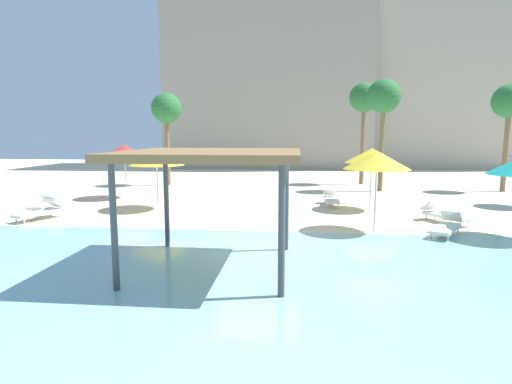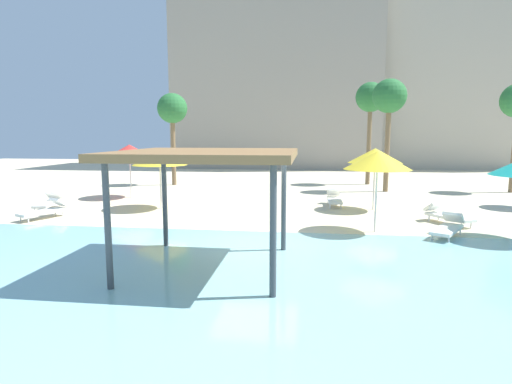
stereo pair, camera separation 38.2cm
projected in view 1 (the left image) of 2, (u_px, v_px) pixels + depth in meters
ground_plane at (258, 244)px, 12.35m from camera, size 80.00×80.00×0.00m
lagoon_water at (229, 322)px, 7.17m from camera, size 44.00×13.50×0.04m
shade_pavilion at (212, 158)px, 9.77m from camera, size 4.12×4.12×2.88m
beach_umbrella_yellow_0 at (157, 158)px, 17.90m from camera, size 2.38×2.38×2.59m
beach_umbrella_yellow_2 at (372, 156)px, 17.84m from camera, size 2.29×2.29×2.67m
beach_umbrella_red_4 at (125, 151)px, 21.03m from camera, size 2.31×2.31×2.75m
beach_umbrella_yellow_6 at (377, 160)px, 13.70m from camera, size 2.21×2.21×2.72m
lounge_chair_1 at (44, 203)px, 17.86m from camera, size 0.96×1.98×0.74m
lounge_chair_2 at (42, 211)px, 15.99m from camera, size 1.27×1.98×0.74m
lounge_chair_3 at (447, 226)px, 13.38m from camera, size 1.50×1.93×0.74m
lounge_chair_4 at (331, 198)px, 19.19m from camera, size 0.62×1.90×0.74m
lounge_chair_5 at (443, 214)px, 15.40m from camera, size 1.48×1.94×0.74m
palm_tree_0 at (383, 99)px, 23.30m from camera, size 1.90×1.90×6.34m
palm_tree_1 at (364, 100)px, 26.75m from camera, size 1.90×1.90×6.59m
palm_tree_2 at (166, 110)px, 26.17m from camera, size 1.90×1.90×5.87m
palm_tree_3 at (509, 104)px, 23.16m from camera, size 1.90×1.90×6.07m
hotel_block_0 at (270, 65)px, 42.12m from camera, size 19.74×9.75×20.59m
hotel_block_1 at (421, 84)px, 43.00m from camera, size 23.85×11.19×16.97m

